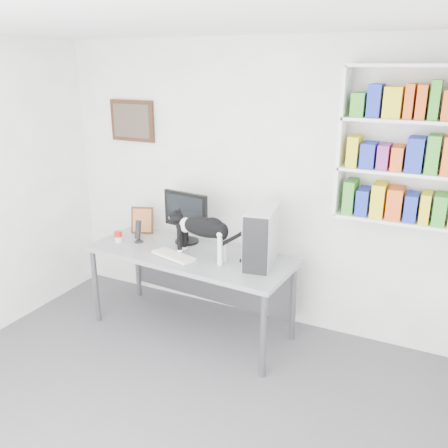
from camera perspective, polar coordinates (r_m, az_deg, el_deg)
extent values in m
cube|color=#4D4D52|center=(3.66, -11.07, -23.81)|extent=(4.00, 4.00, 0.01)
cube|color=white|center=(2.73, -14.87, 23.07)|extent=(4.00, 4.00, 0.01)
cube|color=white|center=(4.58, 2.91, 4.68)|extent=(4.00, 0.01, 2.70)
cube|color=white|center=(4.00, 21.12, 8.71)|extent=(1.03, 0.28, 1.24)
cube|color=#3F2614|center=(5.10, -10.98, 12.10)|extent=(0.52, 0.04, 0.42)
cube|color=gray|center=(4.56, -4.02, -8.16)|extent=(1.98, 0.88, 0.81)
cube|color=black|center=(4.56, -4.56, 0.84)|extent=(0.51, 0.28, 0.51)
cube|color=silver|center=(4.30, -6.07, -3.80)|extent=(0.45, 0.27, 0.03)
cube|color=silver|center=(4.07, 4.51, -1.50)|extent=(0.31, 0.53, 0.50)
cylinder|color=black|center=(4.68, -10.28, -0.83)|extent=(0.11, 0.11, 0.23)
cube|color=#3F2614|center=(4.92, -9.80, 0.52)|extent=(0.25, 0.16, 0.28)
cylinder|color=red|center=(4.73, -12.59, -1.52)|extent=(0.09, 0.09, 0.11)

